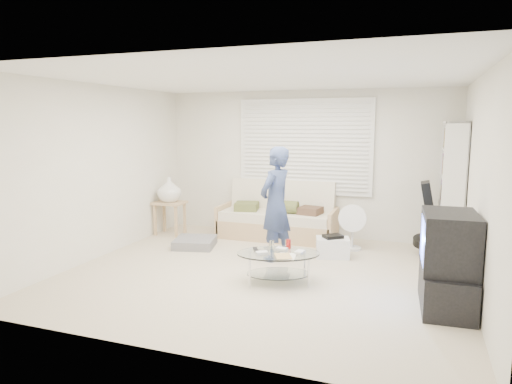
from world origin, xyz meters
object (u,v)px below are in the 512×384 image
at_px(futon_sofa, 278,219).
at_px(bookshelf, 451,190).
at_px(coffee_table, 279,258).
at_px(tv_unit, 448,262).

relative_size(futon_sofa, bookshelf, 1.01).
bearing_deg(futon_sofa, coffee_table, -72.68).
distance_m(bookshelf, coffee_table, 2.85).
bearing_deg(coffee_table, futon_sofa, 107.32).
distance_m(bookshelf, tv_unit, 2.11).
relative_size(futon_sofa, tv_unit, 1.92).
distance_m(futon_sofa, coffee_table, 2.23).
xyz_separation_m(bookshelf, coffee_table, (-2.02, -1.88, -0.68)).
bearing_deg(bookshelf, tv_unit, -93.49).
distance_m(futon_sofa, tv_unit, 3.45).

